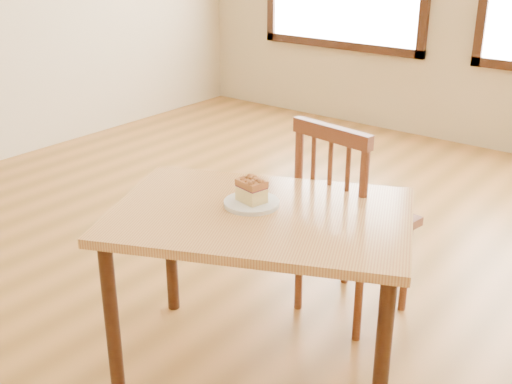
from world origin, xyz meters
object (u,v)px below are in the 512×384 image
at_px(cafe_table_main, 261,233).
at_px(cafe_chair_main, 350,219).
at_px(cake_slice, 251,189).
at_px(plate, 252,203).

relative_size(cafe_table_main, cafe_chair_main, 1.39).
height_order(cafe_chair_main, cake_slice, cafe_chair_main).
distance_m(cafe_table_main, plate, 0.13).
relative_size(cafe_table_main, plate, 6.18).
xyz_separation_m(cafe_chair_main, plate, (-0.16, -0.56, 0.23)).
bearing_deg(plate, cafe_table_main, -21.88).
xyz_separation_m(cafe_chair_main, cake_slice, (-0.16, -0.56, 0.30)).
bearing_deg(cafe_chair_main, plate, 82.75).
distance_m(cafe_chair_main, plate, 0.63).
bearing_deg(cafe_chair_main, cafe_table_main, 89.95).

